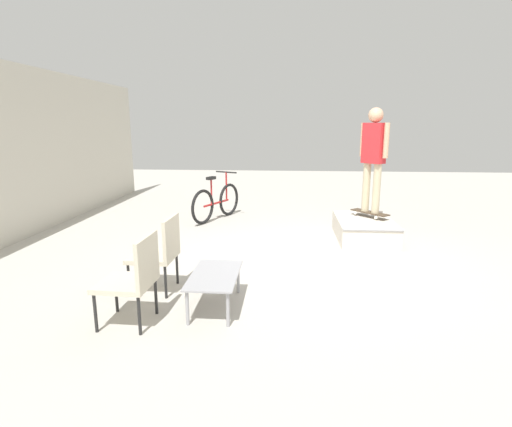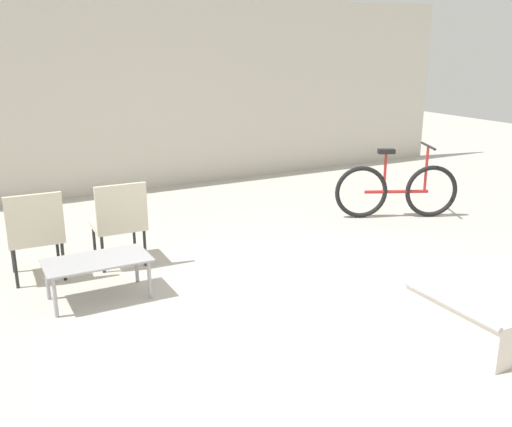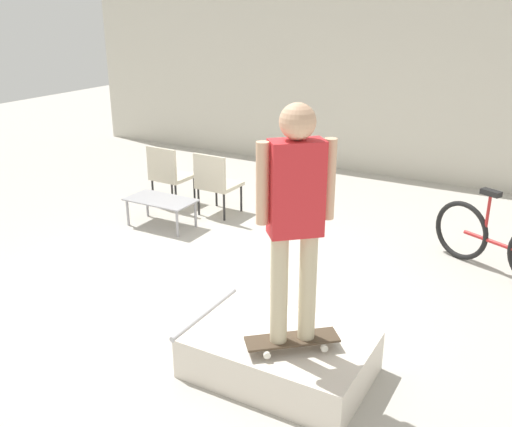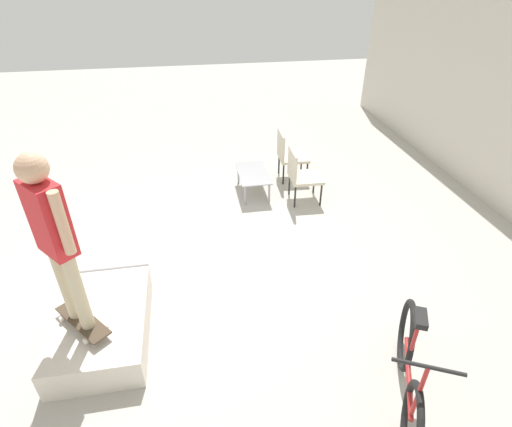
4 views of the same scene
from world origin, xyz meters
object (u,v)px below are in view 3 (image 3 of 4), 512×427
Objects in this scene: coffee_table at (161,202)px; patio_chair_right at (216,181)px; skateboard_on_ramp at (292,340)px; person_skater at (295,207)px; patio_chair_left at (169,173)px; skate_ramp_box at (279,354)px; bicycle at (498,242)px.

coffee_table is 0.85m from patio_chair_right.
person_skater is at bearing 94.14° from skateboard_on_ramp.
skate_ramp_box is at bearing 141.26° from patio_chair_left.
patio_chair_right is (0.41, 0.73, 0.17)m from coffee_table.
skate_ramp_box is 4.39m from patio_chair_left.
patio_chair_right is at bearing -177.90° from patio_chair_left.
bicycle is at bearing 9.71° from coffee_table.
skateboard_on_ramp is at bearing -36.30° from coffee_table.
person_skater reaches higher than coffee_table.
bicycle is (1.10, 2.96, -1.15)m from person_skater.
coffee_table is at bearing 102.19° from person_skater.
coffee_table is at bearing 121.95° from patio_chair_left.
coffee_table reaches higher than skate_ramp_box.
patio_chair_right reaches higher than skate_ramp_box.
patio_chair_left is (-0.42, 0.73, 0.17)m from coffee_table.
skate_ramp_box is 1.36m from person_skater.
skate_ramp_box is 0.81× the size of person_skater.
skateboard_on_ramp reaches higher than skate_ramp_box.
skate_ramp_box is at bearing -88.66° from bicycle.
skateboard_on_ramp is 3.99m from patio_chair_right.
person_skater is 1.18× the size of bicycle.
patio_chair_right is at bearing 60.53° from coffee_table.
patio_chair_right is at bearing -154.95° from bicycle.
skate_ramp_box is 1.57× the size of coffee_table.
patio_chair_left is 1.00× the size of patio_chair_right.
coffee_table is (-2.89, 2.13, 0.16)m from skate_ramp_box.
skate_ramp_box is 1.61× the size of patio_chair_right.
bicycle reaches higher than coffee_table.
bicycle reaches higher than skate_ramp_box.
coffee_table is at bearing -144.98° from bicycle.
patio_chair_left is at bearing 97.94° from person_skater.
bicycle is (1.10, 2.96, -0.06)m from skateboard_on_ramp.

